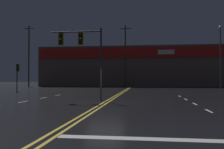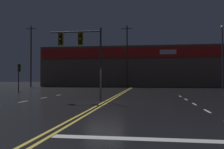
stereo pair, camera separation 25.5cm
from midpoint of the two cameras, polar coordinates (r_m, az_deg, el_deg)
ground_plane at (r=17.20m, az=-1.98°, el=-6.48°), size 200.00×200.00×0.00m
road_markings at (r=14.85m, az=1.65°, el=-7.34°), size 17.65×60.00×0.01m
traffic_signal_median at (r=19.24m, az=-7.65°, el=6.56°), size 3.98×0.36×5.48m
traffic_signal_corner_northwest at (r=33.80m, az=-21.00°, el=0.71°), size 0.42×0.36×3.54m
streetlight_median_approach at (r=42.70m, az=23.38°, el=5.39°), size 0.56×0.56×9.96m
building_backdrop at (r=55.56m, az=4.56°, el=1.70°), size 39.55×10.23×8.42m
utility_pole_row at (r=49.12m, az=2.92°, el=4.32°), size 45.26×0.26×12.65m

